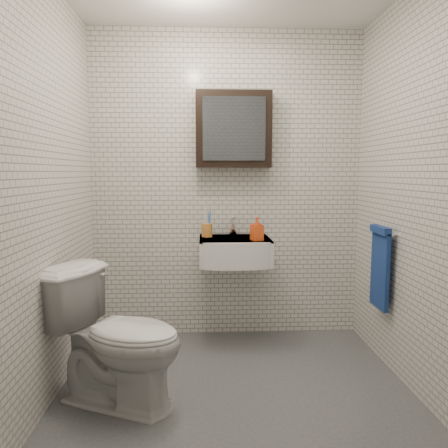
% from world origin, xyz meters
% --- Properties ---
extents(ground, '(2.20, 2.00, 0.01)m').
position_xyz_m(ground, '(0.00, 0.00, 0.01)').
color(ground, '#46494D').
rests_on(ground, ground).
extents(room_shell, '(2.22, 2.02, 2.51)m').
position_xyz_m(room_shell, '(0.00, 0.00, 1.47)').
color(room_shell, silver).
rests_on(room_shell, ground).
extents(washbasin, '(0.55, 0.50, 0.20)m').
position_xyz_m(washbasin, '(0.05, 0.73, 0.76)').
color(washbasin, white).
rests_on(washbasin, room_shell).
extents(faucet, '(0.06, 0.20, 0.15)m').
position_xyz_m(faucet, '(0.05, 0.93, 0.92)').
color(faucet, silver).
rests_on(faucet, washbasin).
extents(mirror_cabinet, '(0.60, 0.15, 0.60)m').
position_xyz_m(mirror_cabinet, '(0.05, 0.93, 1.70)').
color(mirror_cabinet, black).
rests_on(mirror_cabinet, room_shell).
extents(towel_rail, '(0.09, 0.30, 0.58)m').
position_xyz_m(towel_rail, '(1.04, 0.35, 0.72)').
color(towel_rail, silver).
rests_on(towel_rail, room_shell).
extents(toothbrush_cup, '(0.10, 0.10, 0.23)m').
position_xyz_m(toothbrush_cup, '(-0.16, 0.85, 0.91)').
color(toothbrush_cup, '#CA8032').
rests_on(toothbrush_cup, washbasin).
extents(soap_bottle, '(0.10, 0.10, 0.18)m').
position_xyz_m(soap_bottle, '(0.21, 0.65, 0.94)').
color(soap_bottle, orange).
rests_on(soap_bottle, washbasin).
extents(toilet, '(0.91, 0.74, 0.81)m').
position_xyz_m(toilet, '(-0.70, -0.12, 0.41)').
color(toilet, white).
rests_on(toilet, ground).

